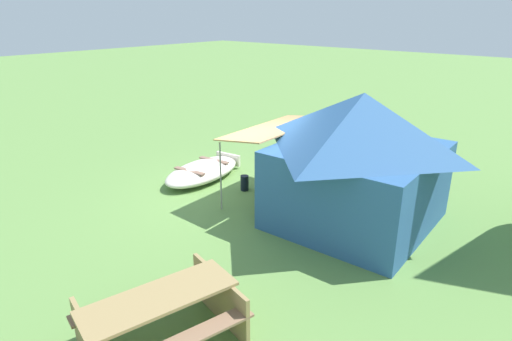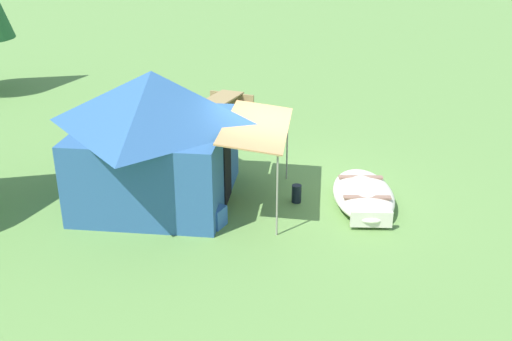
{
  "view_description": "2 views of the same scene",
  "coord_description": "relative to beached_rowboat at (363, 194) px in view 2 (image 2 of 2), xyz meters",
  "views": [
    {
      "loc": [
        6.78,
        6.32,
        4.2
      ],
      "look_at": [
        -0.32,
        0.26,
        0.7
      ],
      "focal_mm": 30.16,
      "sensor_mm": 36.0,
      "label": 1
    },
    {
      "loc": [
        -11.52,
        -1.23,
        5.36
      ],
      "look_at": [
        -0.64,
        0.56,
        0.7
      ],
      "focal_mm": 41.25,
      "sensor_mm": 36.0,
      "label": 2
    }
  ],
  "objects": [
    {
      "name": "canvas_cabin_tent",
      "position": [
        -0.41,
        4.22,
        1.19
      ],
      "size": [
        3.5,
        4.38,
        2.72
      ],
      "color": "#2D5A91",
      "rests_on": "ground_plane"
    },
    {
      "name": "ground_plane",
      "position": [
        0.38,
        1.64,
        -0.22
      ],
      "size": [
        80.0,
        80.0,
        0.0
      ],
      "primitive_type": "plane",
      "color": "#5F8944"
    },
    {
      "name": "picnic_table",
      "position": [
        4.49,
        4.05,
        0.27
      ],
      "size": [
        2.27,
        1.83,
        0.78
      ],
      "color": "#977D4F",
      "rests_on": "ground_plane"
    },
    {
      "name": "beached_rowboat",
      "position": [
        0.0,
        0.0,
        0.0
      ],
      "size": [
        2.62,
        1.53,
        0.42
      ],
      "color": "silver",
      "rests_on": "ground_plane"
    },
    {
      "name": "cooler_box",
      "position": [
        -1.4,
        2.91,
        -0.02
      ],
      "size": [
        0.53,
        0.67,
        0.39
      ],
      "primitive_type": "cube",
      "rotation": [
        0.0,
        0.0,
        1.25
      ],
      "color": "#3767B8",
      "rests_on": "ground_plane"
    },
    {
      "name": "fuel_can",
      "position": [
        -0.14,
        1.36,
        -0.03
      ],
      "size": [
        0.26,
        0.26,
        0.38
      ],
      "primitive_type": "cylinder",
      "rotation": [
        0.0,
        0.0,
        0.36
      ],
      "color": "black",
      "rests_on": "ground_plane"
    }
  ]
}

